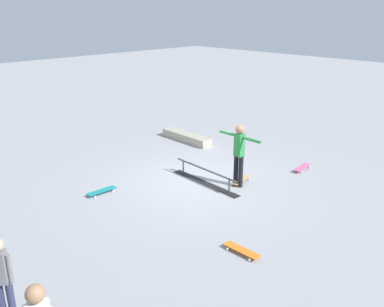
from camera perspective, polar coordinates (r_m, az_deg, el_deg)
name	(u,v)px	position (r m, az deg, el deg)	size (l,w,h in m)	color
ground_plane	(200,181)	(11.67, 1.14, -3.84)	(60.00, 60.00, 0.00)	#9E9EA3
grind_rail	(205,177)	(11.48, 1.78, -3.22)	(2.45, 0.36, 0.44)	black
skate_ledge	(186,137)	(15.12, -0.76, 2.24)	(2.17, 0.45, 0.28)	#B2A893
skater_main	(239,151)	(11.10, 6.46, 0.30)	(1.38, 0.23, 1.72)	black
skateboard_main	(241,180)	(11.66, 6.71, -3.62)	(0.37, 0.82, 0.09)	tan
bystander_grey_shirt	(2,277)	(7.02, -24.56, -15.13)	(0.27, 0.29, 1.49)	#2D3351
loose_skateboard_teal	(102,191)	(11.17, -12.25, -5.02)	(0.28, 0.81, 0.09)	teal
loose_skateboard_orange	(242,250)	(8.50, 6.83, -13.00)	(0.80, 0.27, 0.09)	orange
loose_skateboard_pink	(302,167)	(12.90, 14.86, -1.85)	(0.32, 0.82, 0.09)	#E05993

